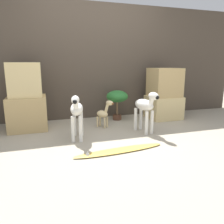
{
  "coord_description": "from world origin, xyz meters",
  "views": [
    {
      "loc": [
        -0.98,
        -2.74,
        1.09
      ],
      "look_at": [
        -0.03,
        0.32,
        0.36
      ],
      "focal_mm": 35.0,
      "sensor_mm": 36.0,
      "label": 1
    }
  ],
  "objects_px": {
    "giraffe_figurine": "(104,113)",
    "potted_palm_front": "(117,98)",
    "surfboard": "(119,150)",
    "zebra_left": "(77,111)",
    "zebra_right": "(145,107)"
  },
  "relations": [
    {
      "from": "giraffe_figurine",
      "to": "potted_palm_front",
      "type": "height_order",
      "value": "potted_palm_front"
    },
    {
      "from": "zebra_left",
      "to": "zebra_right",
      "type": "bearing_deg",
      "value": 0.43
    },
    {
      "from": "zebra_left",
      "to": "potted_palm_front",
      "type": "bearing_deg",
      "value": 44.85
    },
    {
      "from": "giraffe_figurine",
      "to": "zebra_left",
      "type": "bearing_deg",
      "value": -137.89
    },
    {
      "from": "potted_palm_front",
      "to": "surfboard",
      "type": "relative_size",
      "value": 0.47
    },
    {
      "from": "zebra_right",
      "to": "surfboard",
      "type": "distance_m",
      "value": 0.97
    },
    {
      "from": "giraffe_figurine",
      "to": "potted_palm_front",
      "type": "distance_m",
      "value": 0.6
    },
    {
      "from": "giraffe_figurine",
      "to": "potted_palm_front",
      "type": "relative_size",
      "value": 0.84
    },
    {
      "from": "zebra_right",
      "to": "zebra_left",
      "type": "height_order",
      "value": "same"
    },
    {
      "from": "potted_palm_front",
      "to": "surfboard",
      "type": "bearing_deg",
      "value": -107.69
    },
    {
      "from": "surfboard",
      "to": "zebra_left",
      "type": "bearing_deg",
      "value": 125.58
    },
    {
      "from": "zebra_right",
      "to": "surfboard",
      "type": "xyz_separation_m",
      "value": [
        -0.64,
        -0.61,
        -0.41
      ]
    },
    {
      "from": "giraffe_figurine",
      "to": "surfboard",
      "type": "xyz_separation_m",
      "value": [
        -0.1,
        -1.08,
        -0.25
      ]
    },
    {
      "from": "zebra_left",
      "to": "potted_palm_front",
      "type": "height_order",
      "value": "zebra_left"
    },
    {
      "from": "zebra_right",
      "to": "giraffe_figurine",
      "type": "height_order",
      "value": "zebra_right"
    }
  ]
}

